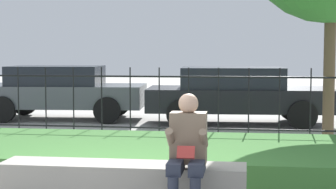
{
  "coord_description": "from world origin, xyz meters",
  "views": [
    {
      "loc": [
        1.56,
        -6.01,
        1.7
      ],
      "look_at": [
        0.37,
        2.56,
        1.02
      ],
      "focal_mm": 60.0,
      "sensor_mm": 36.0,
      "label": 1
    }
  ],
  "objects_px": {
    "person_seated_reader": "(187,149)",
    "car_parked_center": "(237,94)",
    "car_parked_left": "(61,91)",
    "stone_bench": "(123,185)"
  },
  "relations": [
    {
      "from": "stone_bench",
      "to": "person_seated_reader",
      "type": "height_order",
      "value": "person_seated_reader"
    },
    {
      "from": "stone_bench",
      "to": "car_parked_left",
      "type": "bearing_deg",
      "value": 113.49
    },
    {
      "from": "car_parked_left",
      "to": "car_parked_center",
      "type": "bearing_deg",
      "value": -8.78
    },
    {
      "from": "person_seated_reader",
      "to": "car_parked_center",
      "type": "bearing_deg",
      "value": 86.79
    },
    {
      "from": "car_parked_center",
      "to": "car_parked_left",
      "type": "distance_m",
      "value": 4.33
    },
    {
      "from": "stone_bench",
      "to": "car_parked_left",
      "type": "xyz_separation_m",
      "value": [
        -3.16,
        7.27,
        0.5
      ]
    },
    {
      "from": "car_parked_left",
      "to": "person_seated_reader",
      "type": "bearing_deg",
      "value": -66.89
    },
    {
      "from": "stone_bench",
      "to": "person_seated_reader",
      "type": "bearing_deg",
      "value": -20.88
    },
    {
      "from": "person_seated_reader",
      "to": "car_parked_center",
      "type": "xyz_separation_m",
      "value": [
        0.4,
        7.22,
        0.02
      ]
    },
    {
      "from": "stone_bench",
      "to": "person_seated_reader",
      "type": "relative_size",
      "value": 2.18
    }
  ]
}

